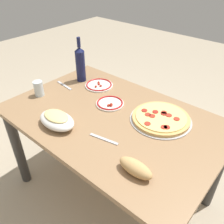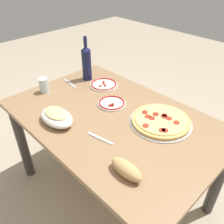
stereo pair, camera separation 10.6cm
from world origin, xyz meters
name	(u,v)px [view 2 (the right image)]	position (x,y,z in m)	size (l,w,h in m)	color
ground_plane	(112,190)	(0.00, 0.00, 0.00)	(8.00, 8.00, 0.00)	tan
dining_table	(112,131)	(0.00, 0.00, 0.59)	(1.30, 0.86, 0.70)	#93704C
pepperoni_pizza	(161,121)	(0.24, 0.16, 0.72)	(0.36, 0.36, 0.03)	#B7B7BC
baked_pasta_dish	(57,116)	(-0.18, -0.27, 0.74)	(0.24, 0.15, 0.08)	white
wine_bottle	(87,63)	(-0.49, 0.21, 0.84)	(0.07, 0.07, 0.33)	#141942
water_glass	(44,85)	(-0.54, -0.14, 0.75)	(0.06, 0.06, 0.10)	silver
side_plate_near	(104,85)	(-0.32, 0.22, 0.71)	(0.20, 0.20, 0.02)	white
side_plate_far	(112,103)	(-0.10, 0.09, 0.71)	(0.18, 0.18, 0.02)	white
bread_loaf	(126,169)	(0.37, -0.26, 0.74)	(0.17, 0.07, 0.07)	tan
fork_left	(100,138)	(0.11, -0.19, 0.71)	(0.17, 0.02, 0.01)	#B7B7BC
fork_right	(70,84)	(-0.52, 0.06, 0.71)	(0.17, 0.02, 0.01)	#B7B7BC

